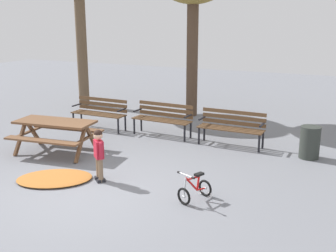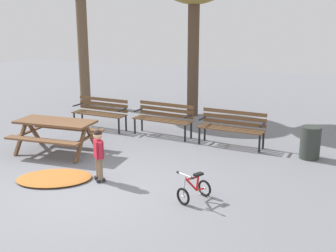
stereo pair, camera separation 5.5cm
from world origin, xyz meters
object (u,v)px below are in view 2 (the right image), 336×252
(park_bench_right, at_px, (232,125))
(kids_bicycle, at_px, (194,189))
(child_standing, at_px, (99,151))
(trash_bin, at_px, (310,143))
(picnic_table, at_px, (56,128))
(park_bench_far_left, at_px, (101,111))
(park_bench_left, at_px, (164,117))

(park_bench_right, xyz_separation_m, kids_bicycle, (0.37, -3.34, -0.31))
(child_standing, height_order, trash_bin, child_standing)
(child_standing, bearing_deg, park_bench_right, 63.86)
(picnic_table, relative_size, park_bench_right, 1.21)
(park_bench_far_left, height_order, trash_bin, park_bench_far_left)
(park_bench_left, relative_size, trash_bin, 2.24)
(park_bench_far_left, height_order, kids_bicycle, park_bench_far_left)
(park_bench_left, xyz_separation_m, park_bench_right, (1.90, -0.10, 0.00))
(kids_bicycle, bearing_deg, picnic_table, 164.76)
(child_standing, xyz_separation_m, trash_bin, (3.46, 3.11, -0.23))
(park_bench_left, height_order, child_standing, child_standing)
(park_bench_right, height_order, trash_bin, park_bench_right)
(picnic_table, xyz_separation_m, trash_bin, (5.33, 2.11, -0.23))
(park_bench_left, distance_m, child_standing, 3.41)
(park_bench_left, relative_size, kids_bicycle, 2.56)
(park_bench_left, bearing_deg, trash_bin, -4.30)
(park_bench_left, bearing_deg, park_bench_far_left, -176.43)
(park_bench_right, relative_size, trash_bin, 2.22)
(park_bench_left, distance_m, kids_bicycle, 4.13)
(picnic_table, bearing_deg, park_bench_left, 56.46)
(park_bench_left, relative_size, child_standing, 1.60)
(park_bench_right, bearing_deg, park_bench_left, 176.85)
(park_bench_left, xyz_separation_m, trash_bin, (3.74, -0.28, -0.15))
(park_bench_left, bearing_deg, park_bench_right, -3.15)
(park_bench_left, bearing_deg, picnic_table, -123.54)
(picnic_table, height_order, trash_bin, picnic_table)
(kids_bicycle, bearing_deg, park_bench_left, 123.33)
(park_bench_far_left, distance_m, child_standing, 3.94)
(park_bench_left, distance_m, park_bench_right, 1.90)
(child_standing, relative_size, trash_bin, 1.40)
(park_bench_right, height_order, kids_bicycle, park_bench_right)
(kids_bicycle, relative_size, trash_bin, 0.87)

